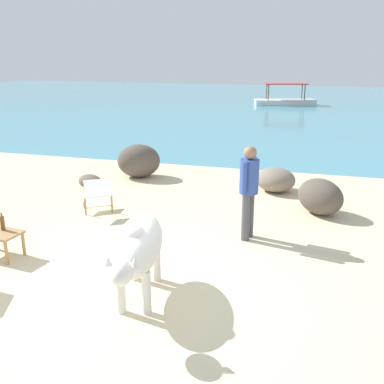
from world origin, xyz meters
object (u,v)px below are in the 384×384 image
(deck_chair_near, at_px, (98,194))
(bottle, at_px, (2,223))
(boat_white, at_px, (285,100))
(cow, at_px, (138,246))
(person_standing, at_px, (249,186))

(deck_chair_near, bearing_deg, bottle, 133.36)
(bottle, bearing_deg, boat_white, 83.68)
(cow, distance_m, boat_white, 23.47)
(deck_chair_near, distance_m, boat_white, 20.75)
(person_standing, bearing_deg, bottle, -141.05)
(bottle, height_order, boat_white, boat_white)
(cow, bearing_deg, deck_chair_near, -156.15)
(cow, height_order, boat_white, boat_white)
(cow, xyz_separation_m, bottle, (-2.55, 0.65, -0.19))
(cow, xyz_separation_m, deck_chair_near, (-2.02, 2.82, -0.35))
(bottle, relative_size, boat_white, 0.08)
(cow, height_order, deck_chair_near, cow)
(bottle, bearing_deg, deck_chair_near, 76.24)
(deck_chair_near, bearing_deg, boat_white, -38.39)
(cow, height_order, person_standing, person_standing)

